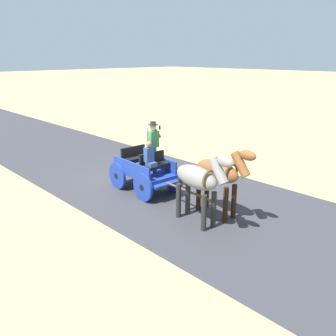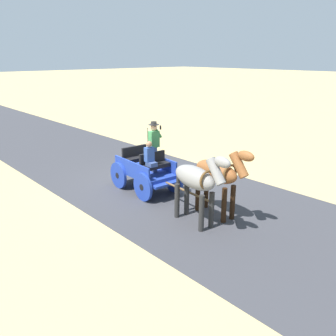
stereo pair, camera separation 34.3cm
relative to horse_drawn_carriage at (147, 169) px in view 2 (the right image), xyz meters
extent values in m
plane|color=tan|center=(-0.55, -0.70, -0.82)|extent=(200.00, 200.00, 0.00)
cube|color=#38383D|center=(-0.55, -0.70, -0.81)|extent=(6.36, 160.00, 0.01)
cube|color=#1E3899|center=(0.00, -0.08, -0.16)|extent=(1.33, 2.27, 0.12)
cube|color=#1E3899|center=(-0.57, -0.05, 0.12)|extent=(0.18, 2.09, 0.44)
cube|color=#1E3899|center=(0.57, -0.12, 0.12)|extent=(0.18, 2.09, 0.44)
cube|color=#1E3899|center=(0.07, 1.13, -0.26)|extent=(1.09, 0.30, 0.08)
cube|color=#1E3899|center=(-0.07, -1.28, -0.34)|extent=(0.73, 0.24, 0.06)
cube|color=black|center=(0.03, 0.52, 0.22)|extent=(1.04, 0.42, 0.14)
cube|color=black|center=(0.02, 0.34, 0.44)|extent=(1.02, 0.14, 0.44)
cube|color=black|center=(-0.03, -0.58, 0.22)|extent=(1.04, 0.42, 0.14)
cube|color=black|center=(-0.04, -0.76, 0.44)|extent=(1.02, 0.14, 0.44)
cylinder|color=#1E3899|center=(-0.60, 0.72, -0.34)|extent=(0.16, 0.96, 0.96)
cylinder|color=black|center=(-0.60, 0.72, -0.34)|extent=(0.13, 0.22, 0.21)
cylinder|color=#1E3899|center=(0.69, 0.65, -0.34)|extent=(0.16, 0.96, 0.96)
cylinder|color=black|center=(0.69, 0.65, -0.34)|extent=(0.13, 0.22, 0.21)
cylinder|color=#1E3899|center=(-0.70, -0.81, -0.34)|extent=(0.16, 0.96, 0.96)
cylinder|color=black|center=(-0.70, -0.81, -0.34)|extent=(0.13, 0.22, 0.21)
cylinder|color=#1E3899|center=(0.60, -0.89, -0.34)|extent=(0.16, 0.96, 0.96)
cylinder|color=black|center=(0.60, -0.89, -0.34)|extent=(0.13, 0.22, 0.21)
cylinder|color=brown|center=(0.13, 2.11, -0.21)|extent=(0.19, 2.00, 0.07)
cylinder|color=black|center=(0.33, 0.50, 0.92)|extent=(0.02, 0.02, 1.30)
cylinder|color=#384C7F|center=(-0.13, 0.25, 0.35)|extent=(0.22, 0.22, 0.90)
cube|color=#387F47|center=(-0.13, 0.25, 1.08)|extent=(0.35, 0.24, 0.56)
sphere|color=tan|center=(-0.13, 0.25, 1.48)|extent=(0.22, 0.22, 0.22)
cylinder|color=black|center=(-0.13, 0.25, 1.58)|extent=(0.36, 0.36, 0.01)
cylinder|color=black|center=(-0.13, 0.25, 1.63)|extent=(0.20, 0.20, 0.10)
cylinder|color=#387F47|center=(-0.31, 0.31, 1.26)|extent=(0.26, 0.10, 0.32)
cube|color=black|center=(-0.37, 0.33, 1.46)|extent=(0.02, 0.07, 0.14)
cube|color=#384C7F|center=(0.29, 0.63, 0.36)|extent=(0.30, 0.34, 0.14)
cube|color=#2D4C99|center=(0.28, 0.51, 0.67)|extent=(0.31, 0.22, 0.48)
sphere|color=#9E7051|center=(0.28, 0.51, 1.02)|extent=(0.20, 0.20, 0.20)
ellipsoid|color=brown|center=(-0.25, 2.94, 0.55)|extent=(0.65, 1.59, 0.64)
cylinder|color=black|center=(-0.40, 3.49, -0.29)|extent=(0.15, 0.15, 1.05)
cylinder|color=black|center=(-0.04, 3.47, -0.29)|extent=(0.15, 0.15, 1.05)
cylinder|color=black|center=(-0.46, 2.40, -0.29)|extent=(0.15, 0.15, 1.05)
cylinder|color=black|center=(-0.10, 2.38, -0.29)|extent=(0.15, 0.15, 1.05)
cylinder|color=brown|center=(-0.20, 3.78, 0.95)|extent=(0.30, 0.66, 0.73)
ellipsoid|color=brown|center=(-0.19, 4.00, 1.26)|extent=(0.25, 0.55, 0.28)
cube|color=black|center=(-0.20, 3.76, 0.99)|extent=(0.09, 0.51, 0.56)
cylinder|color=black|center=(-0.29, 2.20, 0.25)|extent=(0.11, 0.11, 0.70)
torus|color=brown|center=(-0.22, 3.48, 0.63)|extent=(0.55, 0.10, 0.55)
ellipsoid|color=gray|center=(0.60, 2.89, 0.55)|extent=(0.72, 1.61, 0.64)
cylinder|color=#272726|center=(0.48, 3.45, -0.29)|extent=(0.15, 0.15, 1.05)
cylinder|color=#272726|center=(0.84, 3.41, -0.29)|extent=(0.15, 0.15, 1.05)
cylinder|color=#272726|center=(0.36, 2.36, -0.29)|extent=(0.15, 0.15, 1.05)
cylinder|color=#272726|center=(0.73, 2.32, -0.29)|extent=(0.15, 0.15, 1.05)
cylinder|color=gray|center=(0.69, 3.72, 0.95)|extent=(0.33, 0.67, 0.73)
ellipsoid|color=gray|center=(0.71, 3.94, 1.26)|extent=(0.28, 0.56, 0.28)
cube|color=#272726|center=(0.69, 3.70, 0.99)|extent=(0.11, 0.51, 0.56)
cylinder|color=#272726|center=(0.53, 2.15, 0.25)|extent=(0.11, 0.11, 0.70)
torus|color=brown|center=(0.66, 3.43, 0.63)|extent=(0.55, 0.13, 0.55)
cone|color=orange|center=(-3.15, -3.39, -0.57)|extent=(0.32, 0.32, 0.50)
camera|label=1|loc=(7.69, 9.14, 3.81)|focal=38.20mm
camera|label=2|loc=(7.44, 9.38, 3.81)|focal=38.20mm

